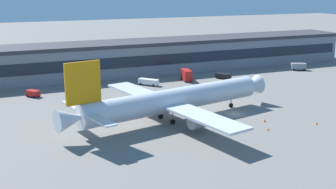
{
  "coord_description": "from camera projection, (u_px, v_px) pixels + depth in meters",
  "views": [
    {
      "loc": [
        -52.52,
        -82.58,
        29.63
      ],
      "look_at": [
        -14.97,
        5.5,
        5.0
      ],
      "focal_mm": 45.05,
      "sensor_mm": 36.0,
      "label": 1
    }
  ],
  "objects": [
    {
      "name": "traffic_cone_0",
      "position": [
        265.0,
        120.0,
        94.78
      ],
      "size": [
        0.58,
        0.58,
        0.72
      ],
      "primitive_type": "cone",
      "color": "#F2590C",
      "rests_on": "ground_plane"
    },
    {
      "name": "airliner",
      "position": [
        172.0,
        100.0,
        94.86
      ],
      "size": [
        54.53,
        46.94,
        15.71
      ],
      "color": "silver",
      "rests_on": "ground_plane"
    },
    {
      "name": "belt_loader",
      "position": [
        149.0,
        82.0,
        129.75
      ],
      "size": [
        5.74,
        6.12,
        1.95
      ],
      "color": "white",
      "rests_on": "ground_plane"
    },
    {
      "name": "traffic_cone_2",
      "position": [
        317.0,
        123.0,
        93.03
      ],
      "size": [
        0.47,
        0.47,
        0.58
      ],
      "primitive_type": "cone",
      "color": "#F2590C",
      "rests_on": "ground_plane"
    },
    {
      "name": "baggage_tug",
      "position": [
        33.0,
        93.0,
        116.18
      ],
      "size": [
        3.82,
        4.06,
        1.85
      ],
      "color": "red",
      "rests_on": "ground_plane"
    },
    {
      "name": "terminal_building",
      "position": [
        151.0,
        56.0,
        149.59
      ],
      "size": [
        157.93,
        16.89,
        11.23
      ],
      "color": "gray",
      "rests_on": "ground_plane"
    },
    {
      "name": "ground_plane",
      "position": [
        234.0,
        114.0,
        100.9
      ],
      "size": [
        600.0,
        600.0,
        0.0
      ],
      "primitive_type": "plane",
      "color": "slate"
    },
    {
      "name": "traffic_cone_1",
      "position": [
        268.0,
        129.0,
        89.24
      ],
      "size": [
        0.45,
        0.45,
        0.57
      ],
      "primitive_type": "cone",
      "color": "#F2590C",
      "rests_on": "ground_plane"
    },
    {
      "name": "crew_van",
      "position": [
        299.0,
        66.0,
        153.22
      ],
      "size": [
        5.64,
        4.21,
        2.55
      ],
      "color": "gray",
      "rests_on": "ground_plane"
    },
    {
      "name": "follow_me_car",
      "position": [
        77.0,
        85.0,
        125.41
      ],
      "size": [
        3.51,
        4.79,
        1.85
      ],
      "color": "black",
      "rests_on": "ground_plane"
    },
    {
      "name": "pushback_tractor",
      "position": [
        223.0,
        76.0,
        139.12
      ],
      "size": [
        4.47,
        5.46,
        1.75
      ],
      "color": "black",
      "rests_on": "ground_plane"
    },
    {
      "name": "stair_truck",
      "position": [
        187.0,
        75.0,
        135.88
      ],
      "size": [
        3.47,
        6.34,
        3.55
      ],
      "color": "red",
      "rests_on": "ground_plane"
    }
  ]
}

